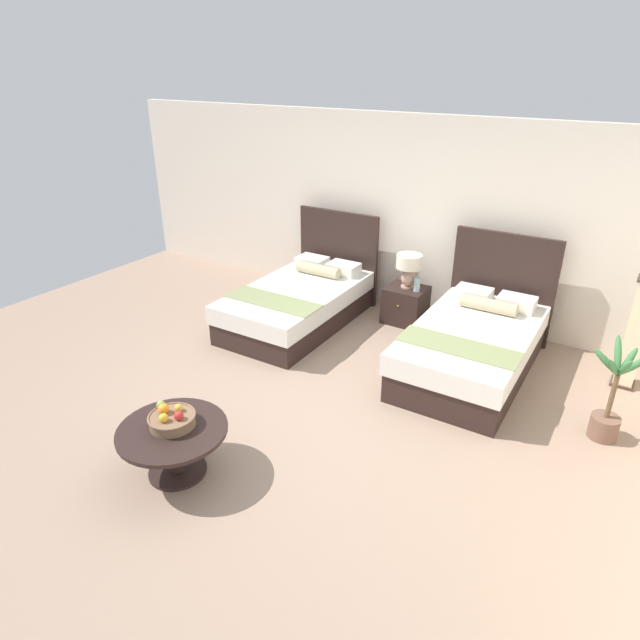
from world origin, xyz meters
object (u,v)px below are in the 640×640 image
at_px(potted_palm, 609,406).
at_px(bed_near_corner, 474,344).
at_px(bed_near_window, 301,301).
at_px(vase, 417,284).
at_px(loose_apple, 161,405).
at_px(floor_lamp_corner, 636,334).
at_px(nightstand, 405,305).
at_px(fruit_bowl, 172,419).
at_px(coffee_table, 174,439).
at_px(table_lamp, 409,266).

bearing_deg(potted_palm, bed_near_corner, 159.07).
bearing_deg(bed_near_window, potted_palm, -8.34).
xyz_separation_m(vase, loose_apple, (-0.81, -3.52, -0.09)).
xyz_separation_m(floor_lamp_corner, potted_palm, (-0.06, -1.11, -0.26)).
bearing_deg(loose_apple, bed_near_corner, 57.46).
bearing_deg(nightstand, bed_near_window, -147.11).
distance_m(nightstand, potted_palm, 2.86).
bearing_deg(bed_near_window, vase, 28.35).
height_order(fruit_bowl, floor_lamp_corner, floor_lamp_corner).
distance_m(bed_near_corner, coffee_table, 3.33).
bearing_deg(nightstand, fruit_bowl, -96.28).
bearing_deg(loose_apple, potted_palm, 35.34).
bearing_deg(fruit_bowl, floor_lamp_corner, 49.18).
bearing_deg(table_lamp, loose_apple, -100.31).
xyz_separation_m(loose_apple, floor_lamp_corner, (3.26, 3.38, 0.12)).
xyz_separation_m(table_lamp, potted_palm, (2.56, -1.30, -0.43)).
xyz_separation_m(bed_near_window, bed_near_corner, (2.29, -0.00, 0.02)).
relative_size(bed_near_corner, potted_palm, 2.18).
height_order(nightstand, table_lamp, table_lamp).
xyz_separation_m(vase, potted_palm, (2.40, -1.24, -0.23)).
xyz_separation_m(vase, floor_lamp_corner, (2.46, -0.14, 0.03)).
height_order(nightstand, floor_lamp_corner, floor_lamp_corner).
xyz_separation_m(nightstand, vase, (0.15, -0.04, 0.33)).
bearing_deg(coffee_table, table_lamp, 84.26).
relative_size(table_lamp, floor_lamp_corner, 0.36).
bearing_deg(loose_apple, table_lamp, 79.69).
distance_m(nightstand, fruit_bowl, 3.70).
relative_size(vase, coffee_table, 0.21).
height_order(nightstand, coffee_table, nightstand).
distance_m(bed_near_corner, fruit_bowl, 3.32).
bearing_deg(loose_apple, floor_lamp_corner, 46.01).
relative_size(nightstand, fruit_bowl, 1.32).
relative_size(bed_near_window, vase, 11.69).
bearing_deg(bed_near_corner, loose_apple, -122.54).
distance_m(bed_near_window, fruit_bowl, 3.03).
bearing_deg(coffee_table, bed_near_window, 104.59).
relative_size(coffee_table, floor_lamp_corner, 0.74).
relative_size(bed_near_corner, table_lamp, 4.86).
distance_m(table_lamp, potted_palm, 2.90).
bearing_deg(table_lamp, bed_near_corner, -33.74).
bearing_deg(loose_apple, fruit_bowl, -24.19).
height_order(vase, potted_palm, potted_palm).
xyz_separation_m(nightstand, loose_apple, (-0.65, -3.56, 0.24)).
bearing_deg(table_lamp, nightstand, -90.00).
relative_size(bed_near_window, table_lamp, 4.92).
xyz_separation_m(nightstand, fruit_bowl, (-0.40, -3.67, 0.27)).
xyz_separation_m(vase, coffee_table, (-0.53, -3.67, -0.23)).
height_order(table_lamp, vase, table_lamp).
xyz_separation_m(fruit_bowl, potted_palm, (2.96, 2.39, -0.17)).
relative_size(nightstand, floor_lamp_corner, 0.43).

